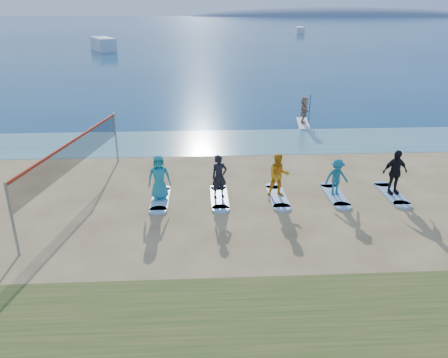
{
  "coord_description": "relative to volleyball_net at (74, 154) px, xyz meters",
  "views": [
    {
      "loc": [
        -0.54,
        -13.72,
        7.41
      ],
      "look_at": [
        0.31,
        2.0,
        1.1
      ],
      "focal_mm": 35.0,
      "sensor_mm": 36.0,
      "label": 1
    }
  ],
  "objects": [
    {
      "name": "boat_offshore_a",
      "position": [
        -11.56,
        62.93,
        -1.9
      ],
      "size": [
        5.74,
        8.16,
        2.12
      ],
      "primitive_type": "cube",
      "rotation": [
        0.0,
        0.0,
        0.43
      ],
      "color": "silver",
      "rests_on": "ground"
    },
    {
      "name": "surfboard_0",
      "position": [
        3.34,
        -0.47,
        -1.86
      ],
      "size": [
        0.7,
        2.2,
        0.09
      ],
      "primitive_type": "cube",
      "color": "#8BB6D8",
      "rests_on": "ground"
    },
    {
      "name": "surfboard_2",
      "position": [
        8.15,
        -0.47,
        -1.86
      ],
      "size": [
        0.7,
        2.2,
        0.09
      ],
      "primitive_type": "cube",
      "color": "#8BB6D8",
      "rests_on": "ground"
    },
    {
      "name": "paddleboard",
      "position": [
        11.84,
        11.14,
        -1.84
      ],
      "size": [
        1.11,
        3.07,
        0.12
      ],
      "primitive_type": "cube",
      "rotation": [
        0.0,
        0.0,
        -0.14
      ],
      "color": "silver",
      "rests_on": "ground"
    },
    {
      "name": "island_ridge",
      "position": [
        100.59,
        296.98,
        -1.9
      ],
      "size": [
        220.0,
        56.0,
        18.0
      ],
      "primitive_type": "ellipsoid",
      "color": "slate",
      "rests_on": "ground"
    },
    {
      "name": "student_1",
      "position": [
        5.74,
        -0.47,
        -0.92
      ],
      "size": [
        0.76,
        0.62,
        1.79
      ],
      "primitive_type": "imported",
      "rotation": [
        0.0,
        0.0,
        0.35
      ],
      "color": "black",
      "rests_on": "surfboard_1"
    },
    {
      "name": "volleyball_net",
      "position": [
        0.0,
        0.0,
        0.0
      ],
      "size": [
        1.71,
        8.94,
        2.5
      ],
      "rotation": [
        0.0,
        0.0,
        -0.18
      ],
      "color": "gray",
      "rests_on": "ground"
    },
    {
      "name": "student_2",
      "position": [
        8.15,
        -0.47,
        -0.91
      ],
      "size": [
        0.88,
        0.69,
        1.8
      ],
      "primitive_type": "imported",
      "rotation": [
        0.0,
        0.0,
        -0.01
      ],
      "color": "orange",
      "rests_on": "surfboard_2"
    },
    {
      "name": "boat_offshore_b",
      "position": [
        32.67,
        108.04,
        -1.9
      ],
      "size": [
        2.64,
        6.3,
        1.71
      ],
      "primitive_type": "cube",
      "rotation": [
        0.0,
        0.0,
        -0.11
      ],
      "color": "silver",
      "rests_on": "ground"
    },
    {
      "name": "surfboard_1",
      "position": [
        5.74,
        -0.47,
        -1.86
      ],
      "size": [
        0.7,
        2.2,
        0.09
      ],
      "primitive_type": "cube",
      "color": "#8BB6D8",
      "rests_on": "ground"
    },
    {
      "name": "student_0",
      "position": [
        3.34,
        -0.47,
        -0.9
      ],
      "size": [
        0.98,
        0.72,
        1.84
      ],
      "primitive_type": "imported",
      "rotation": [
        0.0,
        0.0,
        0.16
      ],
      "color": "teal",
      "rests_on": "surfboard_0"
    },
    {
      "name": "ocean",
      "position": [
        5.59,
        156.98,
        -1.9
      ],
      "size": [
        600.0,
        600.0,
        0.0
      ],
      "primitive_type": "plane",
      "color": "navy",
      "rests_on": "ground"
    },
    {
      "name": "ground",
      "position": [
        5.59,
        -3.02,
        -1.9
      ],
      "size": [
        600.0,
        600.0,
        0.0
      ],
      "primitive_type": "plane",
      "color": "tan",
      "rests_on": "ground"
    },
    {
      "name": "surfboard_4",
      "position": [
        12.95,
        -0.47,
        -1.86
      ],
      "size": [
        0.7,
        2.2,
        0.09
      ],
      "primitive_type": "cube",
      "color": "#8BB6D8",
      "rests_on": "ground"
    },
    {
      "name": "student_3",
      "position": [
        10.55,
        -0.47,
        -1.05
      ],
      "size": [
        1.06,
        0.7,
        1.54
      ],
      "primitive_type": "imported",
      "rotation": [
        0.0,
        0.0,
        0.14
      ],
      "color": "#1A6981",
      "rests_on": "surfboard_3"
    },
    {
      "name": "student_4",
      "position": [
        12.95,
        -0.47,
        -0.88
      ],
      "size": [
        1.16,
        0.63,
        1.88
      ],
      "primitive_type": "imported",
      "rotation": [
        0.0,
        0.0,
        0.16
      ],
      "color": "black",
      "rests_on": "surfboard_4"
    },
    {
      "name": "paddleboarder",
      "position": [
        11.84,
        11.14,
        -0.93
      ],
      "size": [
        0.8,
        1.65,
        1.71
      ],
      "primitive_type": "imported",
      "rotation": [
        0.0,
        0.0,
        1.38
      ],
      "color": "tan",
      "rests_on": "paddleboard"
    },
    {
      "name": "shallow_water",
      "position": [
        5.59,
        7.48,
        -1.9
      ],
      "size": [
        600.0,
        600.0,
        0.0
      ],
      "primitive_type": "plane",
      "color": "teal",
      "rests_on": "ground"
    },
    {
      "name": "surfboard_3",
      "position": [
        10.55,
        -0.47,
        -1.86
      ],
      "size": [
        0.7,
        2.2,
        0.09
      ],
      "primitive_type": "cube",
      "color": "#8BB6D8",
      "rests_on": "ground"
    }
  ]
}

